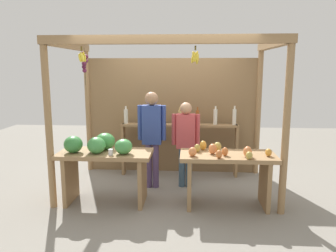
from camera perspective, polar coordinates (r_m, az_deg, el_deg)
The scene contains 7 objects.
ground_plane at distance 5.76m, azimuth 0.12°, elevation -10.68°, with size 12.00×12.00×0.00m, color gray.
market_stall at distance 5.88m, azimuth 0.35°, elevation 4.02°, with size 3.45×1.95×2.48m.
fruit_counter_left at distance 5.03m, azimuth -11.35°, elevation -5.33°, with size 1.40×0.66×1.06m.
fruit_counter_right at distance 4.93m, azimuth 10.22°, elevation -6.97°, with size 1.40×0.64×0.95m.
bottle_shelf_unit at distance 6.19m, azimuth 2.04°, elevation -1.38°, with size 2.22×0.22×1.36m.
vendor_man at distance 5.51m, azimuth -2.85°, elevation -0.85°, with size 0.48×0.22×1.66m.
vendor_woman at distance 5.57m, azimuth 3.11°, elevation -2.02°, with size 0.48×0.20×1.48m.
Camera 1 is at (0.35, -5.38, 2.04)m, focal length 34.79 mm.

